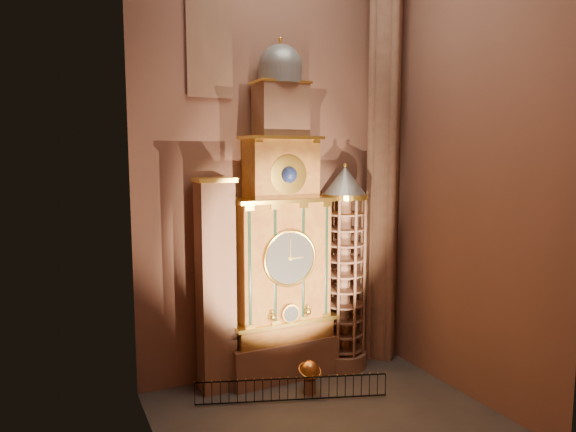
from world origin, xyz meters
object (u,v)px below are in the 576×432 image
stair_turret (344,269)px  iron_railing (292,389)px  astronomical_clock (281,247)px  celestial_globe (310,374)px  portrait_tower (216,285)px

stair_turret → iron_railing: 6.77m
astronomical_clock → celestial_globe: 6.20m
astronomical_clock → stair_turret: bearing=-4.3°
celestial_globe → stair_turret: bearing=34.1°
astronomical_clock → celestial_globe: bearing=-80.6°
astronomical_clock → celestial_globe: astronomical_clock is taller
stair_turret → celestial_globe: stair_turret is taller
celestial_globe → iron_railing: bearing=-161.5°
portrait_tower → stair_turret: size_ratio=0.94×
iron_railing → portrait_tower: bearing=134.1°
stair_turret → iron_railing: (-4.23, -2.48, -4.68)m
portrait_tower → stair_turret: 6.91m
portrait_tower → celestial_globe: size_ratio=6.37×
iron_railing → celestial_globe: bearing=18.5°
stair_turret → celestial_globe: size_ratio=6.74×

